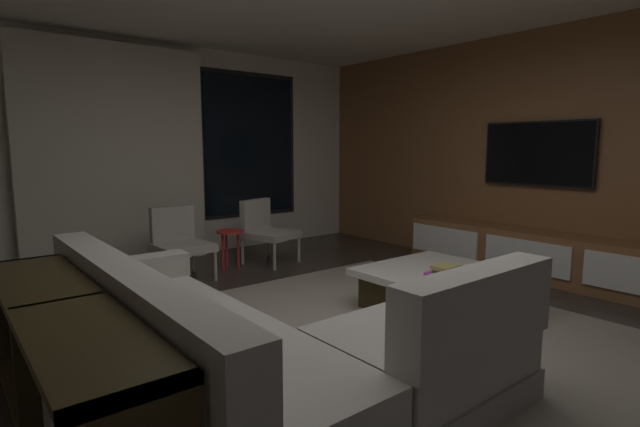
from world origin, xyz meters
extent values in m
plane|color=#332B26|center=(0.00, 0.00, 0.00)|extent=(9.20, 9.20, 0.00)
cube|color=silver|center=(0.00, 3.66, 1.35)|extent=(6.60, 0.12, 2.70)
cube|color=black|center=(1.30, 3.60, 1.45)|extent=(1.52, 0.02, 2.02)
cube|color=black|center=(1.30, 3.58, 1.45)|extent=(1.40, 0.03, 1.90)
cube|color=beige|center=(-0.55, 3.48, 1.30)|extent=(2.10, 0.12, 2.60)
cube|color=brown|center=(3.06, 0.00, 1.35)|extent=(0.12, 7.80, 2.70)
cube|color=gray|center=(0.35, -0.10, 0.01)|extent=(3.20, 3.80, 0.01)
cube|color=gray|center=(-1.18, 0.06, 0.09)|extent=(0.90, 2.50, 0.18)
cube|color=#B2ADA3|center=(-1.18, 0.06, 0.30)|extent=(0.86, 2.42, 0.24)
cube|color=#B2ADA3|center=(-1.53, 0.06, 0.62)|extent=(0.20, 2.50, 0.40)
cube|color=#B2ADA3|center=(-1.18, 1.21, 0.51)|extent=(0.90, 0.20, 0.18)
cube|color=gray|center=(-0.20, -0.74, 0.09)|extent=(1.10, 0.90, 0.18)
cube|color=#B2ADA3|center=(-0.20, -0.74, 0.30)|extent=(1.07, 0.86, 0.24)
cube|color=#B2ADA3|center=(-0.20, -1.09, 0.62)|extent=(1.10, 0.20, 0.40)
cube|color=beige|center=(-1.41, 0.61, 0.58)|extent=(0.10, 0.36, 0.36)
cube|color=#B2A893|center=(-1.41, -0.24, 0.58)|extent=(0.10, 0.36, 0.36)
cube|color=#312713|center=(1.11, 0.11, 0.15)|extent=(1.00, 1.00, 0.30)
cube|color=white|center=(1.11, 0.11, 0.33)|extent=(1.16, 1.16, 0.06)
cube|color=purple|center=(0.94, -0.07, 0.38)|extent=(0.26, 0.14, 0.03)
cube|color=#C345B5|center=(0.93, -0.06, 0.41)|extent=(0.29, 0.18, 0.02)
cube|color=#4FB24E|center=(0.95, -0.09, 0.43)|extent=(0.20, 0.15, 0.03)
cube|color=#A7974D|center=(0.93, -0.08, 0.46)|extent=(0.21, 0.16, 0.03)
cylinder|color=#B2ADA0|center=(1.23, 2.33, 0.18)|extent=(0.04, 0.04, 0.36)
cylinder|color=#B2ADA0|center=(0.77, 2.19, 0.18)|extent=(0.04, 0.04, 0.36)
cylinder|color=#B2ADA0|center=(1.08, 2.81, 0.18)|extent=(0.04, 0.04, 0.36)
cylinder|color=#B2ADA0|center=(0.62, 2.67, 0.18)|extent=(0.04, 0.04, 0.36)
cube|color=#B2ADA3|center=(0.93, 2.50, 0.36)|extent=(0.68, 0.70, 0.08)
cube|color=#B2ADA3|center=(0.85, 2.73, 0.59)|extent=(0.49, 0.22, 0.38)
cylinder|color=#B2ADA0|center=(0.03, 2.21, 0.18)|extent=(0.04, 0.04, 0.36)
cylinder|color=#B2ADA0|center=(-0.45, 2.18, 0.18)|extent=(0.04, 0.04, 0.36)
cylinder|color=#B2ADA0|center=(0.01, 2.71, 0.18)|extent=(0.04, 0.04, 0.36)
cylinder|color=#B2ADA0|center=(-0.47, 2.68, 0.18)|extent=(0.04, 0.04, 0.36)
cube|color=#B2ADA3|center=(-0.22, 2.44, 0.36)|extent=(0.57, 0.59, 0.08)
cube|color=#B2ADA3|center=(-0.23, 2.68, 0.59)|extent=(0.49, 0.10, 0.38)
cylinder|color=red|center=(0.30, 2.55, 0.23)|extent=(0.03, 0.03, 0.46)
cylinder|color=red|center=(0.50, 2.55, 0.23)|extent=(0.03, 0.03, 0.46)
cylinder|color=red|center=(0.40, 2.65, 0.23)|extent=(0.03, 0.03, 0.46)
cylinder|color=red|center=(0.40, 2.55, 0.45)|extent=(0.32, 0.32, 0.02)
cube|color=brown|center=(2.78, 0.10, 0.26)|extent=(0.44, 3.10, 0.52)
cube|color=white|center=(2.55, -0.94, 0.29)|extent=(0.02, 0.93, 0.33)
cube|color=white|center=(2.55, 0.10, 0.29)|extent=(0.02, 0.93, 0.33)
cube|color=white|center=(2.55, 1.15, 0.29)|extent=(0.02, 0.93, 0.33)
cube|color=#352214|center=(2.74, -0.75, 0.12)|extent=(0.33, 0.68, 0.19)
cube|color=#65A846|center=(2.74, -0.91, 0.10)|extent=(0.03, 0.04, 0.14)
cube|color=slate|center=(2.74, -0.80, 0.10)|extent=(0.03, 0.04, 0.16)
cube|color=#7BAB57|center=(2.74, -0.70, 0.12)|extent=(0.03, 0.04, 0.18)
cube|color=#6BC8A5|center=(2.74, -0.60, 0.11)|extent=(0.03, 0.04, 0.16)
cube|color=#51C2B8|center=(2.74, -0.49, 0.11)|extent=(0.03, 0.04, 0.17)
cube|color=black|center=(2.95, 0.25, 1.35)|extent=(0.04, 1.23, 0.71)
cube|color=black|center=(2.95, 0.25, 1.35)|extent=(0.05, 1.19, 0.67)
cube|color=#312713|center=(-1.85, -0.04, 0.72)|extent=(0.40, 2.10, 0.04)
cube|color=#312713|center=(-1.85, -0.04, 0.14)|extent=(0.38, 2.04, 0.03)
cube|color=#312713|center=(-1.85, 0.99, 0.37)|extent=(0.40, 0.04, 0.74)
cube|color=#312713|center=(-1.85, -0.04, 0.37)|extent=(0.38, 0.03, 0.74)
cube|color=silver|center=(-1.85, -0.21, 0.27)|extent=(0.18, 0.04, 0.22)
cube|color=silver|center=(-1.86, -0.04, 0.27)|extent=(0.18, 0.04, 0.23)
cube|color=silver|center=(-1.85, 0.13, 0.27)|extent=(0.18, 0.04, 0.22)
cube|color=white|center=(-1.85, 0.30, 0.29)|extent=(0.18, 0.04, 0.27)
cube|color=silver|center=(-1.85, 0.48, 0.27)|extent=(0.18, 0.04, 0.22)
cube|color=silver|center=(-1.85, 0.65, 0.29)|extent=(0.18, 0.04, 0.26)
cube|color=silver|center=(-1.84, 0.82, 0.29)|extent=(0.18, 0.04, 0.26)
camera|label=1|loc=(-2.24, -2.38, 1.41)|focal=26.96mm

